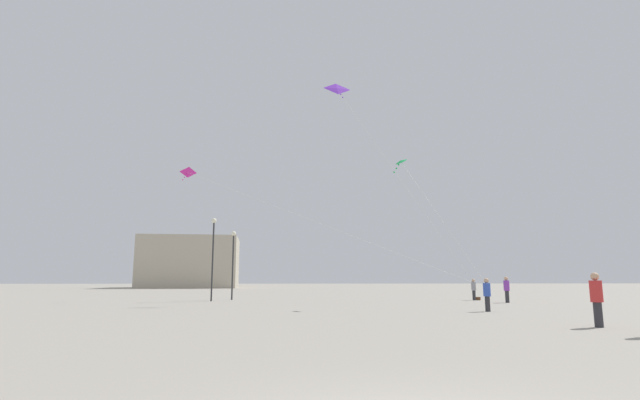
{
  "coord_description": "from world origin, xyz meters",
  "views": [
    {
      "loc": [
        -1.42,
        -5.11,
        1.6
      ],
      "look_at": [
        0.0,
        17.35,
        5.31
      ],
      "focal_mm": 26.76,
      "sensor_mm": 36.0,
      "label": 1
    }
  ],
  "objects": [
    {
      "name": "person_in_grey",
      "position": [
        12.36,
        30.33,
        0.86
      ],
      "size": [
        0.34,
        0.34,
        1.58
      ],
      "rotation": [
        0.0,
        0.0,
        0.56
      ],
      "color": "#2D2D33",
      "rests_on": "ground_plane"
    },
    {
      "name": "person_in_purple",
      "position": [
        13.17,
        26.58,
        0.95
      ],
      "size": [
        0.38,
        0.38,
        1.73
      ],
      "rotation": [
        0.0,
        0.0,
        5.36
      ],
      "color": "#2D2D33",
      "rests_on": "ground_plane"
    },
    {
      "name": "person_in_blue",
      "position": [
        8.3,
        18.2,
        0.89
      ],
      "size": [
        0.35,
        0.35,
        1.62
      ],
      "rotation": [
        0.0,
        0.0,
        2.92
      ],
      "color": "#2D2D33",
      "rests_on": "ground_plane"
    },
    {
      "name": "person_in_red",
      "position": [
        8.84,
        10.51,
        0.99
      ],
      "size": [
        0.39,
        0.39,
        1.8
      ],
      "rotation": [
        0.0,
        0.0,
        1.74
      ],
      "color": "#2D2D33",
      "rests_on": "ground_plane"
    },
    {
      "name": "kite_violet_delta",
      "position": [
        2.21,
        28.21,
        15.11
      ],
      "size": [
        11.19,
        2.57,
        14.6
      ],
      "color": "purple"
    },
    {
      "name": "kite_magenta_delta",
      "position": [
        -7.96,
        31.65,
        9.17
      ],
      "size": [
        22.27,
        1.79,
        8.77
      ],
      "color": "#D12899"
    },
    {
      "name": "kite_emerald_diamond",
      "position": [
        5.15,
        21.93,
        8.3
      ],
      "size": [
        3.69,
        4.31,
        7.4
      ],
      "color": "green"
    },
    {
      "name": "building_left_hall",
      "position": [
        -19.0,
        82.07,
        4.43
      ],
      "size": [
        17.24,
        15.32,
        8.86
      ],
      "color": "#B2A893",
      "rests_on": "ground_plane"
    },
    {
      "name": "lamppost_east",
      "position": [
        -6.98,
        29.93,
        3.9
      ],
      "size": [
        0.36,
        0.36,
        5.97
      ],
      "color": "#2D2D30",
      "rests_on": "ground_plane"
    },
    {
      "name": "lamppost_west",
      "position": [
        -5.78,
        32.13,
        3.48
      ],
      "size": [
        0.36,
        0.36,
        5.23
      ],
      "color": "#2D2D30",
      "rests_on": "ground_plane"
    },
    {
      "name": "handbag_beside_flyer",
      "position": [
        12.71,
        30.43,
        0.12
      ],
      "size": [
        0.34,
        0.31,
        0.24
      ],
      "primitive_type": "cube",
      "rotation": [
        0.0,
        0.0,
        2.48
      ],
      "color": "brown",
      "rests_on": "ground_plane"
    }
  ]
}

